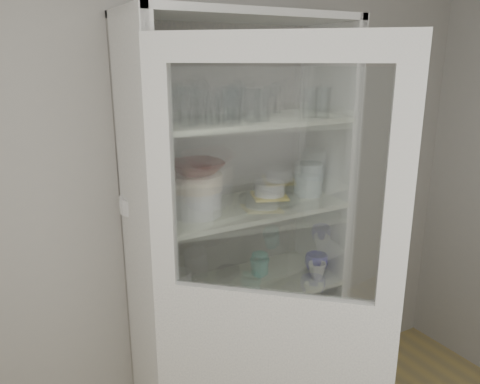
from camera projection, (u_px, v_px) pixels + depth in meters
wall_back at (181, 191)px, 2.25m from camera, size 3.60×0.02×2.60m
pantry_cabinet at (234, 264)px, 2.30m from camera, size 1.00×0.45×2.10m
cupboard_door at (270, 347)px, 1.75m from camera, size 0.69×0.63×2.00m
tumbler_0 at (188, 106)px, 1.80m from camera, size 0.10×0.10×0.15m
tumbler_1 at (213, 109)px, 1.84m from camera, size 0.07×0.07×0.12m
tumbler_2 at (253, 105)px, 1.93m from camera, size 0.08×0.08×0.14m
tumbler_3 at (232, 104)px, 1.87m from camera, size 0.09×0.09×0.15m
tumbler_4 at (262, 106)px, 1.93m from camera, size 0.08×0.08×0.13m
tumbler_5 at (310, 103)px, 2.07m from camera, size 0.09×0.09×0.13m
tumbler_6 at (323, 102)px, 2.06m from camera, size 0.08×0.08×0.13m
tumbler_7 at (173, 106)px, 1.90m from camera, size 0.07×0.07×0.14m
tumbler_8 at (204, 106)px, 1.92m from camera, size 0.09×0.09×0.13m
tumbler_9 at (237, 102)px, 2.00m from camera, size 0.09×0.09×0.15m
tumbler_10 at (234, 104)px, 2.00m from camera, size 0.07×0.07×0.13m
goblet_0 at (177, 99)px, 1.98m from camera, size 0.08×0.08×0.18m
goblet_1 at (200, 96)px, 2.03m from camera, size 0.08×0.08×0.19m
goblet_2 at (237, 96)px, 2.12m from camera, size 0.08×0.08×0.18m
goblet_3 at (275, 96)px, 2.25m from camera, size 0.07×0.07×0.16m
plate_stack_front at (197, 202)px, 2.02m from camera, size 0.21×0.21×0.11m
plate_stack_back at (144, 203)px, 2.08m from camera, size 0.22×0.22×0.07m
cream_bowl at (196, 182)px, 1.99m from camera, size 0.28×0.28×0.07m
terracotta_bowl at (196, 167)px, 1.97m from camera, size 0.23×0.23×0.06m
glass_platter at (269, 199)px, 2.23m from camera, size 0.36×0.36×0.02m
yellow_trivet at (269, 196)px, 2.23m from camera, size 0.21×0.21×0.01m
white_ramekin at (270, 188)px, 2.22m from camera, size 0.17×0.17×0.06m
grey_bowl_stack at (308, 179)px, 2.30m from camera, size 0.14×0.14×0.16m
mug_blue at (316, 263)px, 2.40m from camera, size 0.13×0.13×0.09m
mug_teal at (260, 267)px, 2.34m from camera, size 0.13×0.13×0.09m
mug_white at (317, 270)px, 2.32m from camera, size 0.11×0.11×0.08m
teal_jar at (260, 264)px, 2.37m from camera, size 0.08×0.08×0.10m
measuring_cups at (213, 296)px, 2.11m from camera, size 0.10×0.10×0.04m
white_canister at (180, 285)px, 2.11m from camera, size 0.15×0.15×0.13m
cream_dish at (221, 359)px, 2.28m from camera, size 0.32×0.32×0.08m
tin_box at (278, 339)px, 2.47m from camera, size 0.21×0.18×0.05m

